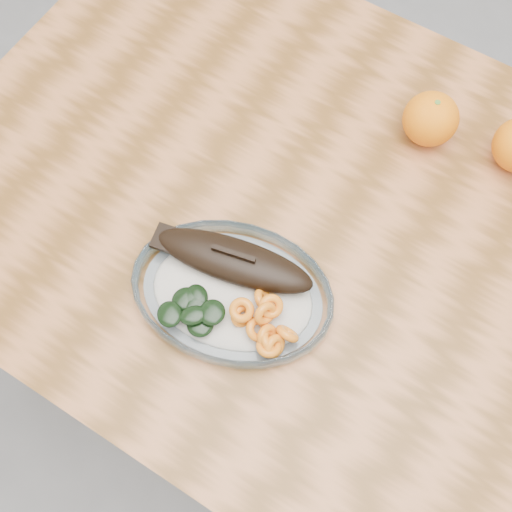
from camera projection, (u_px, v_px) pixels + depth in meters
name	position (u px, v px, depth m)	size (l,w,h in m)	color
ground	(300.00, 360.00, 1.59)	(3.00, 3.00, 0.00)	slate
dining_table	(327.00, 257.00, 1.00)	(1.20, 0.80, 0.75)	brown
plated_meal	(232.00, 291.00, 0.85)	(0.60, 0.60, 0.08)	white
orange_left	(431.00, 119.00, 0.93)	(0.08, 0.08, 0.08)	#E46504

